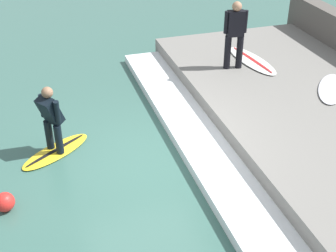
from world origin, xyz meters
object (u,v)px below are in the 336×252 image
Objects in this scene: surfboard_waiting_near at (252,60)px; marker_buoy at (5,202)px; surfer_waiting_near at (235,32)px; surfboard_spare at (332,88)px; surfboard_riding at (56,151)px; surfer_riding at (51,116)px.

marker_buoy is (-6.18, -3.42, -0.35)m from surfboard_waiting_near.
surfboard_spare is (1.65, -1.79, -0.91)m from surfer_waiting_near.
surfer_waiting_near is (4.57, 1.74, 1.39)m from surfboard_riding.
surfer_riding is 6.23m from surfboard_spare.
surfer_riding is 0.69× the size of surfboard_waiting_near.
surfer_waiting_near is at bearing 20.82° from surfer_riding.
marker_buoy is at bearing -123.44° from surfboard_riding.
surfer_riding is at bearing -153.43° from surfboard_riding.
surfboard_spare is at bearing -47.26° from surfer_waiting_near.
surfer_waiting_near is 6.53m from marker_buoy.
marker_buoy is (-0.98, -1.48, -0.66)m from surfer_riding.
surfboard_riding is 5.58m from surfboard_waiting_near.
surfboard_waiting_near is 2.23m from surfboard_spare.
surfer_waiting_near reaches higher than surfer_riding.
surfer_riding is at bearing 56.56° from marker_buoy.
marker_buoy is at bearing -151.06° from surfboard_waiting_near.
surfboard_riding is 1.78m from marker_buoy.
surfboard_spare is 4.90× the size of marker_buoy.
surfer_riding reaches higher than surfboard_riding.
marker_buoy is (-0.98, -1.48, 0.14)m from surfboard_riding.
surfer_riding is at bearing 179.54° from surfboard_spare.
surfboard_riding is 0.98× the size of surfboard_spare.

